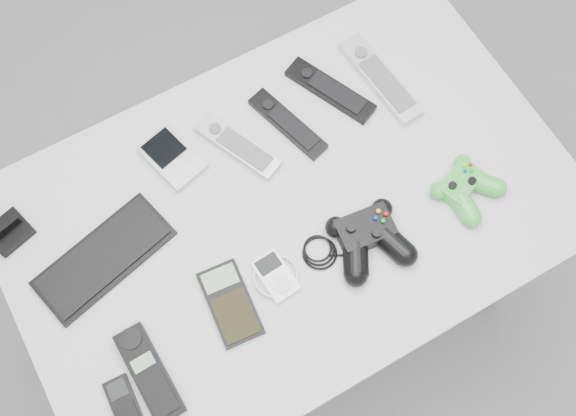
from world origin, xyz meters
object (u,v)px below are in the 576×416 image
remote_silver_a (237,146)px  controller_black (368,237)px  desk (289,218)px  mobile_phone (124,404)px  remote_silver_b (380,78)px  calculator (230,303)px  remote_black_b (330,90)px  controller_green (465,187)px  remote_black_a (288,123)px  mp3_player (276,276)px  pda_keyboard (104,258)px  pda (172,158)px  cordless_handset (149,373)px

remote_silver_a → controller_black: (0.12, -0.30, 0.01)m
desk → remote_silver_a: 0.18m
mobile_phone → remote_silver_b: bearing=27.2°
remote_silver_b → calculator: bearing=-156.2°
desk → remote_silver_b: bearing=26.5°
remote_black_b → controller_green: (0.11, -0.32, 0.01)m
remote_black_a → controller_black: controller_black is taller
desk → mp3_player: bearing=-129.3°
mp3_player → controller_black: (0.19, -0.02, 0.02)m
mp3_player → controller_green: 0.41m
remote_black_a → remote_black_b: size_ratio=0.93×
pda_keyboard → remote_black_b: remote_black_b is taller
pda → controller_black: bearing=-68.3°
remote_silver_a → controller_green: controller_green is taller
remote_silver_a → pda: bearing=138.2°
desk → mp3_player: size_ratio=11.85×
remote_silver_b → controller_green: size_ratio=1.77×
remote_silver_b → mp3_player: 0.48m
pda_keyboard → controller_green: controller_green is taller
pda → mobile_phone: (-0.28, -0.38, -0.00)m
remote_silver_a → remote_black_b: (0.23, 0.02, -0.00)m
mobile_phone → mp3_player: same height
remote_silver_a → remote_black_a: bearing=-26.9°
remote_silver_b → controller_green: controller_green is taller
remote_black_a → desk: bearing=-134.6°
desk → pda: pda is taller
pda → remote_black_b: (0.35, -0.02, -0.00)m
pda → mobile_phone: 0.48m
remote_silver_a → mp3_player: (-0.06, -0.27, -0.00)m
pda_keyboard → remote_black_b: bearing=-3.5°
pda_keyboard → remote_black_b: size_ratio=1.32×
desk → mp3_player: 0.16m
remote_silver_a → desk: bearing=-104.4°
mobile_phone → controller_green: (0.75, 0.04, 0.01)m
remote_silver_a → cordless_handset: cordless_handset is taller
mp3_player → controller_black: controller_black is taller
desk → remote_black_a: remote_black_a is taller
remote_silver_a → cordless_handset: (-0.34, -0.32, 0.00)m
pda → desk: bearing=-67.6°
remote_silver_a → controller_black: 0.32m
controller_black → controller_green: controller_black is taller
cordless_handset → controller_green: controller_green is taller
mobile_phone → calculator: mobile_phone is taller
desk → controller_green: bearing=-23.9°
remote_black_a → cordless_handset: bearing=-161.5°
calculator → mp3_player: mp3_player is taller
desk → controller_green: (0.31, -0.14, 0.08)m
mp3_player → controller_black: 0.19m
remote_silver_a → remote_black_a: size_ratio=1.01×
pda_keyboard → remote_black_a: size_ratio=1.41×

